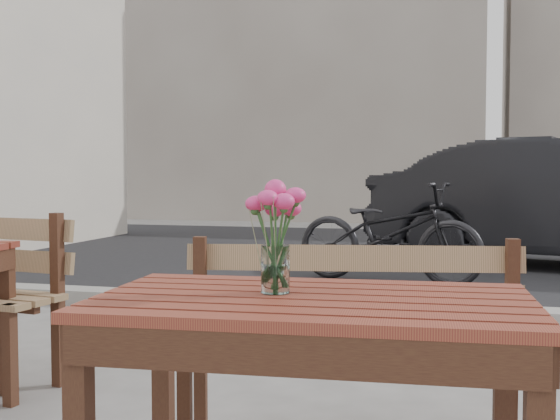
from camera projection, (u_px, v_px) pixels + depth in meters
name	position (u px, v px, depth m)	size (l,w,h in m)	color
street	(401.00, 274.00, 6.99)	(30.00, 8.12, 0.12)	black
backdrop_buildings	(446.00, 59.00, 15.78)	(15.50, 4.00, 8.00)	gray
main_table	(313.00, 340.00, 1.87)	(1.19, 0.75, 0.71)	maroon
main_bench	(354.00, 319.00, 2.63)	(1.35, 0.62, 0.81)	olive
main_vase	(275.00, 223.00, 1.91)	(0.17, 0.17, 0.31)	white
bicycle	(388.00, 232.00, 6.64)	(0.64, 1.82, 0.96)	black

